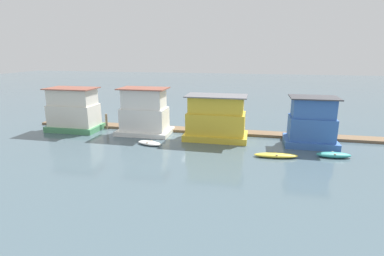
# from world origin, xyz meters

# --- Properties ---
(ground_plane) EXTENTS (200.00, 200.00, 0.00)m
(ground_plane) POSITION_xyz_m (0.00, 0.00, 0.00)
(ground_plane) COLOR #475B66
(dock_walkway) EXTENTS (42.40, 1.91, 0.30)m
(dock_walkway) POSITION_xyz_m (0.00, 2.76, 0.15)
(dock_walkway) COLOR brown
(dock_walkway) RESTS_ON ground_plane
(houseboat_green) EXTENTS (6.26, 3.81, 5.29)m
(houseboat_green) POSITION_xyz_m (-15.19, 0.25, 2.46)
(houseboat_green) COLOR #4C9360
(houseboat_green) RESTS_ON ground_plane
(houseboat_white) EXTENTS (6.31, 4.10, 5.46)m
(houseboat_white) POSITION_xyz_m (-6.10, 0.60, 2.44)
(houseboat_white) COLOR white
(houseboat_white) RESTS_ON ground_plane
(houseboat_yellow) EXTENTS (6.96, 3.88, 4.96)m
(houseboat_yellow) POSITION_xyz_m (2.51, 0.02, 2.29)
(houseboat_yellow) COLOR gold
(houseboat_yellow) RESTS_ON ground_plane
(houseboat_blue) EXTENTS (5.24, 3.87, 5.10)m
(houseboat_blue) POSITION_xyz_m (12.50, -0.10, 2.31)
(houseboat_blue) COLOR #3866B7
(houseboat_blue) RESTS_ON ground_plane
(dinghy_white) EXTENTS (2.98, 1.83, 0.38)m
(dinghy_white) POSITION_xyz_m (-4.05, -3.57, 0.19)
(dinghy_white) COLOR white
(dinghy_white) RESTS_ON ground_plane
(dinghy_yellow) EXTENTS (4.10, 1.44, 0.40)m
(dinghy_yellow) POSITION_xyz_m (8.80, -4.76, 0.20)
(dinghy_yellow) COLOR yellow
(dinghy_yellow) RESTS_ON ground_plane
(dinghy_teal) EXTENTS (3.17, 1.27, 0.48)m
(dinghy_teal) POSITION_xyz_m (14.07, -3.65, 0.24)
(dinghy_teal) COLOR teal
(dinghy_teal) RESTS_ON ground_plane
(mooring_post_centre) EXTENTS (0.28, 0.28, 1.94)m
(mooring_post_centre) POSITION_xyz_m (-11.59, 1.55, 0.97)
(mooring_post_centre) COLOR #846B4C
(mooring_post_centre) RESTS_ON ground_plane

